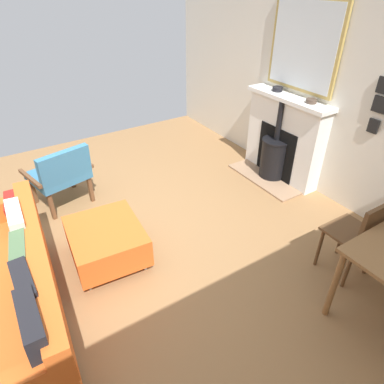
{
  "coord_description": "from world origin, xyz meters",
  "views": [
    {
      "loc": [
        0.71,
        2.66,
        2.43
      ],
      "look_at": [
        -0.64,
        0.52,
        0.78
      ],
      "focal_mm": 31.54,
      "sensor_mm": 36.0,
      "label": 1
    }
  ],
  "objects_px": {
    "mantel_bowl_near": "(277,89)",
    "armchair_accent": "(61,173)",
    "ottoman": "(106,241)",
    "dining_chair_near_fireplace": "(360,233)",
    "mantel_bowl_far": "(311,101)",
    "sofa": "(3,297)",
    "fireplace": "(281,143)"
  },
  "relations": [
    {
      "from": "mantel_bowl_near",
      "to": "armchair_accent",
      "type": "bearing_deg",
      "value": -12.64
    },
    {
      "from": "ottoman",
      "to": "mantel_bowl_near",
      "type": "bearing_deg",
      "value": -168.13
    },
    {
      "from": "armchair_accent",
      "to": "dining_chair_near_fireplace",
      "type": "height_order",
      "value": "dining_chair_near_fireplace"
    },
    {
      "from": "mantel_bowl_near",
      "to": "mantel_bowl_far",
      "type": "bearing_deg",
      "value": 90.0
    },
    {
      "from": "mantel_bowl_near",
      "to": "dining_chair_near_fireplace",
      "type": "relative_size",
      "value": 0.16
    },
    {
      "from": "mantel_bowl_far",
      "to": "ottoman",
      "type": "height_order",
      "value": "mantel_bowl_far"
    },
    {
      "from": "armchair_accent",
      "to": "sofa",
      "type": "bearing_deg",
      "value": 61.08
    },
    {
      "from": "mantel_bowl_near",
      "to": "dining_chair_near_fireplace",
      "type": "height_order",
      "value": "mantel_bowl_near"
    },
    {
      "from": "fireplace",
      "to": "ottoman",
      "type": "height_order",
      "value": "fireplace"
    },
    {
      "from": "mantel_bowl_near",
      "to": "armchair_accent",
      "type": "distance_m",
      "value": 2.9
    },
    {
      "from": "sofa",
      "to": "ottoman",
      "type": "relative_size",
      "value": 2.44
    },
    {
      "from": "mantel_bowl_near",
      "to": "sofa",
      "type": "xyz_separation_m",
      "value": [
        3.57,
        0.89,
        -0.8
      ]
    },
    {
      "from": "mantel_bowl_far",
      "to": "armchair_accent",
      "type": "relative_size",
      "value": 0.16
    },
    {
      "from": "sofa",
      "to": "armchair_accent",
      "type": "bearing_deg",
      "value": -118.92
    },
    {
      "from": "mantel_bowl_near",
      "to": "fireplace",
      "type": "bearing_deg",
      "value": 81.72
    },
    {
      "from": "ottoman",
      "to": "armchair_accent",
      "type": "height_order",
      "value": "armchair_accent"
    },
    {
      "from": "fireplace",
      "to": "sofa",
      "type": "height_order",
      "value": "fireplace"
    },
    {
      "from": "ottoman",
      "to": "armchair_accent",
      "type": "xyz_separation_m",
      "value": [
        0.09,
        -1.17,
        0.22
      ]
    },
    {
      "from": "fireplace",
      "to": "mantel_bowl_far",
      "type": "xyz_separation_m",
      "value": [
        -0.03,
        0.32,
        0.66
      ]
    },
    {
      "from": "fireplace",
      "to": "sofa",
      "type": "relative_size",
      "value": 0.63
    },
    {
      "from": "mantel_bowl_far",
      "to": "ottoman",
      "type": "xyz_separation_m",
      "value": [
        2.65,
        -0.0,
        -0.92
      ]
    },
    {
      "from": "dining_chair_near_fireplace",
      "to": "ottoman",
      "type": "bearing_deg",
      "value": -37.49
    },
    {
      "from": "ottoman",
      "to": "dining_chair_near_fireplace",
      "type": "distance_m",
      "value": 2.34
    },
    {
      "from": "mantel_bowl_near",
      "to": "dining_chair_near_fireplace",
      "type": "bearing_deg",
      "value": 67.74
    },
    {
      "from": "fireplace",
      "to": "sofa",
      "type": "xyz_separation_m",
      "value": [
        3.54,
        0.66,
        -0.14
      ]
    },
    {
      "from": "mantel_bowl_far",
      "to": "dining_chair_near_fireplace",
      "type": "height_order",
      "value": "mantel_bowl_far"
    },
    {
      "from": "sofa",
      "to": "armchair_accent",
      "type": "height_order",
      "value": "sofa"
    },
    {
      "from": "sofa",
      "to": "dining_chair_near_fireplace",
      "type": "bearing_deg",
      "value": 158.8
    },
    {
      "from": "ottoman",
      "to": "fireplace",
      "type": "bearing_deg",
      "value": -172.99
    },
    {
      "from": "fireplace",
      "to": "ottoman",
      "type": "xyz_separation_m",
      "value": [
        2.61,
        0.32,
        -0.27
      ]
    },
    {
      "from": "sofa",
      "to": "mantel_bowl_near",
      "type": "bearing_deg",
      "value": -165.95
    },
    {
      "from": "fireplace",
      "to": "mantel_bowl_near",
      "type": "height_order",
      "value": "mantel_bowl_near"
    }
  ]
}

